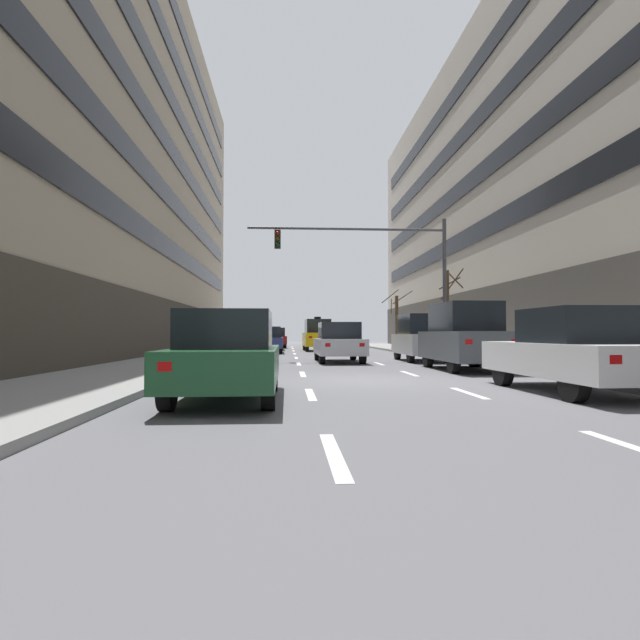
{
  "coord_description": "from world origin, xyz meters",
  "views": [
    {
      "loc": [
        -2.1,
        -13.09,
        1.22
      ],
      "look_at": [
        0.01,
        18.6,
        2.06
      ],
      "focal_mm": 28.27,
      "sensor_mm": 36.0,
      "label": 1
    }
  ],
  "objects_px": {
    "car_parked_3": "(421,338)",
    "car_parked_2": "(464,337)",
    "car_driving_0": "(268,340)",
    "traffic_signal_0": "(385,261)",
    "car_driving_3": "(339,343)",
    "taxi_driving_4": "(318,335)",
    "street_tree_1": "(448,309)",
    "car_parked_1": "(574,351)",
    "car_driving_1": "(275,338)",
    "car_driving_5": "(271,339)",
    "street_tree_0": "(397,319)",
    "car_driving_2": "(227,356)"
  },
  "relations": [
    {
      "from": "car_parked_2",
      "to": "street_tree_0",
      "type": "distance_m",
      "value": 22.3
    },
    {
      "from": "taxi_driving_4",
      "to": "street_tree_1",
      "type": "distance_m",
      "value": 11.07
    },
    {
      "from": "traffic_signal_0",
      "to": "street_tree_0",
      "type": "xyz_separation_m",
      "value": [
        3.97,
        15.55,
        -2.29
      ]
    },
    {
      "from": "car_driving_5",
      "to": "car_parked_1",
      "type": "relative_size",
      "value": 0.9
    },
    {
      "from": "car_driving_0",
      "to": "street_tree_1",
      "type": "relative_size",
      "value": 0.96
    },
    {
      "from": "car_parked_1",
      "to": "street_tree_1",
      "type": "height_order",
      "value": "street_tree_1"
    },
    {
      "from": "street_tree_0",
      "to": "car_driving_0",
      "type": "bearing_deg",
      "value": -143.9
    },
    {
      "from": "car_driving_1",
      "to": "car_driving_5",
      "type": "bearing_deg",
      "value": -91.16
    },
    {
      "from": "car_driving_0",
      "to": "street_tree_0",
      "type": "relative_size",
      "value": 0.96
    },
    {
      "from": "car_driving_0",
      "to": "traffic_signal_0",
      "type": "bearing_deg",
      "value": -56.04
    },
    {
      "from": "car_driving_0",
      "to": "traffic_signal_0",
      "type": "distance_m",
      "value": 10.91
    },
    {
      "from": "car_driving_1",
      "to": "street_tree_0",
      "type": "xyz_separation_m",
      "value": [
        9.52,
        -4.04,
        1.47
      ]
    },
    {
      "from": "car_driving_5",
      "to": "car_parked_3",
      "type": "height_order",
      "value": "car_parked_3"
    },
    {
      "from": "car_parked_1",
      "to": "traffic_signal_0",
      "type": "bearing_deg",
      "value": 95.98
    },
    {
      "from": "car_driving_5",
      "to": "car_parked_2",
      "type": "bearing_deg",
      "value": -71.18
    },
    {
      "from": "car_driving_1",
      "to": "taxi_driving_4",
      "type": "relative_size",
      "value": 1.0
    },
    {
      "from": "car_driving_5",
      "to": "street_tree_0",
      "type": "distance_m",
      "value": 9.87
    },
    {
      "from": "car_driving_2",
      "to": "car_driving_5",
      "type": "height_order",
      "value": "car_driving_2"
    },
    {
      "from": "car_driving_2",
      "to": "car_parked_3",
      "type": "height_order",
      "value": "car_parked_3"
    },
    {
      "from": "taxi_driving_4",
      "to": "car_parked_3",
      "type": "bearing_deg",
      "value": -74.28
    },
    {
      "from": "car_parked_3",
      "to": "street_tree_0",
      "type": "bearing_deg",
      "value": 81.12
    },
    {
      "from": "car_parked_1",
      "to": "street_tree_1",
      "type": "bearing_deg",
      "value": 80.74
    },
    {
      "from": "car_driving_2",
      "to": "car_driving_3",
      "type": "bearing_deg",
      "value": 74.62
    },
    {
      "from": "traffic_signal_0",
      "to": "car_parked_1",
      "type": "bearing_deg",
      "value": -84.02
    },
    {
      "from": "car_driving_5",
      "to": "street_tree_1",
      "type": "height_order",
      "value": "street_tree_1"
    },
    {
      "from": "car_driving_1",
      "to": "street_tree_1",
      "type": "bearing_deg",
      "value": -59.72
    },
    {
      "from": "car_parked_3",
      "to": "car_driving_1",
      "type": "bearing_deg",
      "value": 108.43
    },
    {
      "from": "traffic_signal_0",
      "to": "car_driving_2",
      "type": "bearing_deg",
      "value": -112.46
    },
    {
      "from": "car_driving_0",
      "to": "traffic_signal_0",
      "type": "relative_size",
      "value": 0.48
    },
    {
      "from": "taxi_driving_4",
      "to": "car_driving_5",
      "type": "height_order",
      "value": "taxi_driving_4"
    },
    {
      "from": "car_driving_3",
      "to": "taxi_driving_4",
      "type": "height_order",
      "value": "taxi_driving_4"
    },
    {
      "from": "car_driving_2",
      "to": "traffic_signal_0",
      "type": "xyz_separation_m",
      "value": [
        5.63,
        13.61,
        3.79
      ]
    },
    {
      "from": "car_parked_1",
      "to": "traffic_signal_0",
      "type": "relative_size",
      "value": 0.51
    },
    {
      "from": "car_driving_1",
      "to": "car_parked_2",
      "type": "height_order",
      "value": "car_parked_2"
    },
    {
      "from": "car_driving_5",
      "to": "street_tree_0",
      "type": "relative_size",
      "value": 0.91
    },
    {
      "from": "car_driving_1",
      "to": "taxi_driving_4",
      "type": "bearing_deg",
      "value": -66.93
    },
    {
      "from": "car_driving_3",
      "to": "street_tree_1",
      "type": "height_order",
      "value": "street_tree_1"
    },
    {
      "from": "taxi_driving_4",
      "to": "car_parked_1",
      "type": "xyz_separation_m",
      "value": [
        3.75,
        -25.13,
        -0.24
      ]
    },
    {
      "from": "street_tree_0",
      "to": "traffic_signal_0",
      "type": "bearing_deg",
      "value": -104.32
    },
    {
      "from": "car_parked_2",
      "to": "car_driving_1",
      "type": "bearing_deg",
      "value": 104.79
    },
    {
      "from": "car_driving_5",
      "to": "street_tree_0",
      "type": "height_order",
      "value": "street_tree_0"
    },
    {
      "from": "car_driving_1",
      "to": "car_parked_2",
      "type": "distance_m",
      "value": 27.06
    },
    {
      "from": "car_parked_1",
      "to": "street_tree_0",
      "type": "height_order",
      "value": "street_tree_0"
    },
    {
      "from": "street_tree_1",
      "to": "taxi_driving_4",
      "type": "bearing_deg",
      "value": 125.58
    },
    {
      "from": "taxi_driving_4",
      "to": "car_driving_1",
      "type": "bearing_deg",
      "value": 113.07
    },
    {
      "from": "car_driving_1",
      "to": "car_parked_3",
      "type": "distance_m",
      "value": 21.85
    },
    {
      "from": "car_driving_3",
      "to": "traffic_signal_0",
      "type": "bearing_deg",
      "value": 34.58
    },
    {
      "from": "car_driving_3",
      "to": "street_tree_0",
      "type": "xyz_separation_m",
      "value": [
        6.29,
        17.15,
        1.47
      ]
    },
    {
      "from": "car_parked_3",
      "to": "car_parked_2",
      "type": "bearing_deg",
      "value": -90.0
    },
    {
      "from": "street_tree_1",
      "to": "car_parked_1",
      "type": "bearing_deg",
      "value": -99.26
    }
  ]
}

